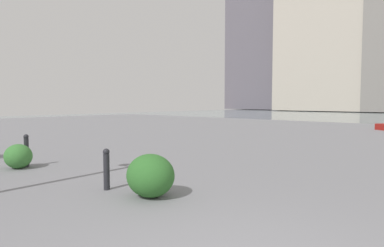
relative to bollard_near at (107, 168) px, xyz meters
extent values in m
cube|color=#B2A899|center=(19.89, -64.89, 17.12)|extent=(16.96, 13.85, 35.09)
cube|color=#5B5660|center=(35.54, -67.81, 15.71)|extent=(15.88, 11.58, 32.27)
cylinder|color=#232328|center=(0.00, 0.00, -0.07)|extent=(0.12, 0.12, 0.71)
sphere|color=#232328|center=(0.00, 0.00, 0.33)|extent=(0.13, 0.13, 0.13)
cylinder|color=#232328|center=(3.62, 0.10, -0.04)|extent=(0.12, 0.12, 0.76)
sphere|color=#232328|center=(3.62, 0.10, 0.38)|extent=(0.13, 0.13, 0.13)
ellipsoid|color=#2D6628|center=(-1.02, -0.26, -0.03)|extent=(0.92, 0.83, 0.78)
ellipsoid|color=#387533|center=(3.51, 0.36, -0.11)|extent=(0.74, 0.67, 0.63)
camera|label=1|loc=(-5.58, 3.63, 1.30)|focal=31.14mm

